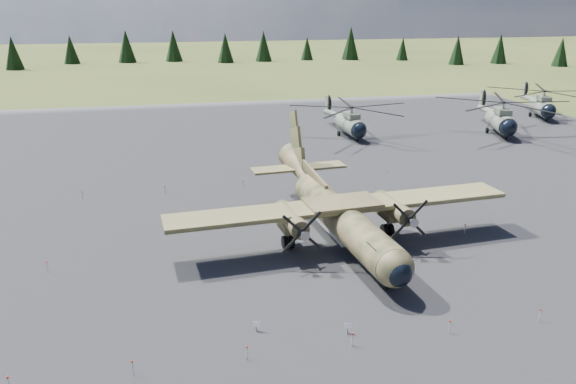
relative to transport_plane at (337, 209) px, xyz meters
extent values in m
plane|color=brown|center=(-5.60, -1.17, -2.64)|extent=(500.00, 500.00, 0.00)
cube|color=#56565A|center=(-5.60, 8.83, -2.64)|extent=(120.00, 120.00, 0.04)
cylinder|color=#333A1F|center=(0.11, -1.48, -0.44)|extent=(3.94, 17.39, 2.68)
sphere|color=#333A1F|center=(0.74, -10.08, -0.44)|extent=(2.81, 2.81, 2.63)
sphere|color=black|center=(0.78, -10.60, -0.49)|extent=(2.07, 2.07, 1.93)
cube|color=black|center=(0.63, -8.55, 0.28)|extent=(2.02, 1.67, 0.53)
cone|color=#333A1F|center=(-0.72, 9.79, 0.57)|extent=(3.10, 6.76, 4.03)
cube|color=#A2A5A7|center=(0.04, -0.52, -1.54)|extent=(2.24, 5.86, 0.48)
cube|color=#3A4122|center=(0.07, -1.00, 0.66)|extent=(27.94, 5.28, 0.34)
cube|color=#333A1F|center=(0.07, -1.00, 0.87)|extent=(5.98, 3.86, 0.34)
cylinder|color=#333A1F|center=(-4.20, -1.60, 0.13)|extent=(1.80, 5.07, 1.44)
cube|color=#333A1F|center=(-4.26, -0.84, -0.49)|extent=(1.67, 3.35, 0.77)
cone|color=gray|center=(-3.98, -4.71, 0.13)|extent=(0.79, 0.91, 0.73)
cylinder|color=black|center=(-4.26, -0.84, -2.12)|extent=(0.92, 1.11, 1.05)
cylinder|color=#333A1F|center=(4.39, -0.97, 0.13)|extent=(1.80, 5.07, 1.44)
cube|color=#333A1F|center=(4.34, -0.21, -0.49)|extent=(1.67, 3.35, 0.77)
cone|color=gray|center=(4.62, -4.08, 0.13)|extent=(0.79, 0.91, 0.73)
cylinder|color=black|center=(4.34, -0.21, -2.12)|extent=(0.92, 1.11, 1.05)
cube|color=#333A1F|center=(-0.45, 6.16, 1.14)|extent=(0.80, 7.24, 1.61)
cube|color=#3A4122|center=(-0.75, 10.27, 0.61)|extent=(9.33, 2.77, 0.21)
cylinder|color=gray|center=(0.66, -8.93, -1.42)|extent=(0.14, 0.14, 0.86)
cylinder|color=black|center=(0.66, -8.93, -2.12)|extent=(0.40, 0.92, 0.90)
cylinder|color=gray|center=(12.73, 34.82, -0.89)|extent=(2.64, 6.91, 2.37)
sphere|color=black|center=(12.87, 31.41, -0.94)|extent=(2.26, 2.26, 2.18)
sphere|color=gray|center=(12.59, 38.23, -0.89)|extent=(2.26, 2.26, 2.18)
cube|color=gray|center=(12.75, 34.44, 0.62)|extent=(1.73, 3.09, 0.71)
cylinder|color=gray|center=(12.75, 34.44, 1.34)|extent=(0.35, 0.35, 0.95)
cylinder|color=gray|center=(12.45, 41.78, -0.56)|extent=(1.12, 8.11, 1.36)
cube|color=gray|center=(12.31, 45.33, 0.62)|extent=(0.26, 1.33, 2.27)
cylinder|color=black|center=(12.64, 45.34, 0.62)|extent=(0.16, 2.46, 2.46)
cylinder|color=black|center=(12.84, 31.98, -2.26)|extent=(0.29, 0.65, 0.64)
cylinder|color=black|center=(11.41, 35.90, -2.26)|extent=(0.31, 0.77, 0.76)
cylinder|color=gray|center=(11.41, 35.90, -1.77)|extent=(0.14, 0.14, 1.37)
cylinder|color=black|center=(13.96, 36.01, -2.26)|extent=(0.31, 0.77, 0.76)
cylinder|color=gray|center=(13.96, 36.01, -1.77)|extent=(0.14, 0.14, 1.37)
cylinder|color=gray|center=(34.56, 31.42, -0.71)|extent=(4.67, 7.97, 2.62)
sphere|color=black|center=(33.48, 27.81, -0.76)|extent=(3.00, 3.00, 2.41)
sphere|color=gray|center=(35.64, 35.04, -0.71)|extent=(3.00, 3.00, 2.41)
cube|color=gray|center=(34.44, 31.02, 0.97)|extent=(2.66, 3.72, 0.79)
cylinder|color=gray|center=(34.44, 31.02, 1.75)|extent=(0.47, 0.47, 1.05)
cylinder|color=gray|center=(36.76, 38.80, -0.34)|extent=(3.40, 8.81, 1.50)
cube|color=gray|center=(37.89, 42.56, 0.97)|extent=(0.64, 1.47, 2.51)
cylinder|color=black|center=(38.24, 42.45, 0.97)|extent=(0.84, 2.63, 2.72)
cylinder|color=black|center=(33.66, 28.42, -2.22)|extent=(0.48, 0.77, 0.71)
cylinder|color=black|center=(33.56, 33.03, -2.22)|extent=(0.54, 0.89, 0.84)
cylinder|color=gray|center=(33.56, 33.03, -1.67)|extent=(0.18, 0.18, 1.52)
cylinder|color=black|center=(36.27, 32.22, -2.22)|extent=(0.54, 0.89, 0.84)
cylinder|color=gray|center=(36.27, 32.22, -1.67)|extent=(0.18, 0.18, 1.52)
cylinder|color=gray|center=(48.40, 41.25, -0.81)|extent=(4.64, 7.55, 2.48)
sphere|color=black|center=(47.25, 37.88, -0.86)|extent=(2.89, 2.89, 2.28)
sphere|color=gray|center=(49.55, 44.63, -0.81)|extent=(2.89, 2.89, 2.28)
cube|color=gray|center=(48.27, 40.88, 0.77)|extent=(2.62, 3.54, 0.74)
cylinder|color=gray|center=(48.27, 40.88, 1.52)|extent=(0.45, 0.45, 0.99)
cylinder|color=gray|center=(50.74, 48.14, -0.46)|extent=(3.51, 8.27, 1.42)
cube|color=gray|center=(51.94, 51.66, 0.77)|extent=(0.65, 1.38, 2.38)
cylinder|color=black|center=(52.27, 51.54, 0.77)|extent=(0.89, 2.46, 2.57)
cylinder|color=black|center=(47.44, 38.44, -2.25)|extent=(0.48, 0.73, 0.67)
cylinder|color=black|center=(47.51, 42.81, -2.25)|extent=(0.54, 0.85, 0.79)
cylinder|color=gray|center=(47.51, 42.81, -1.73)|extent=(0.18, 0.18, 1.44)
cylinder|color=black|center=(50.05, 41.94, -2.25)|extent=(0.54, 0.85, 0.79)
cylinder|color=gray|center=(50.05, 41.94, -1.73)|extent=(0.18, 0.18, 1.44)
cube|color=gray|center=(-8.63, -11.99, -2.39)|extent=(0.09, 0.09, 0.51)
cube|color=white|center=(-8.63, -12.04, -2.14)|extent=(0.44, 0.25, 0.29)
cube|color=gray|center=(-3.44, -13.41, -2.37)|extent=(0.09, 0.09, 0.54)
cube|color=white|center=(-3.44, -13.46, -2.11)|extent=(0.46, 0.25, 0.31)
cylinder|color=white|center=(-21.60, -14.67, -2.24)|extent=(0.07, 0.07, 0.80)
cylinder|color=#B52613|center=(-21.60, -14.67, -1.84)|extent=(0.12, 0.12, 0.10)
cylinder|color=white|center=(-15.60, -14.67, -2.24)|extent=(0.07, 0.07, 0.80)
cylinder|color=#B52613|center=(-15.60, -14.67, -1.84)|extent=(0.12, 0.12, 0.10)
cylinder|color=white|center=(-9.60, -14.67, -2.24)|extent=(0.07, 0.07, 0.80)
cylinder|color=#B52613|center=(-9.60, -14.67, -1.84)|extent=(0.12, 0.12, 0.10)
cylinder|color=white|center=(-3.60, -14.67, -2.24)|extent=(0.07, 0.07, 0.80)
cylinder|color=#B52613|center=(-3.60, -14.67, -1.84)|extent=(0.12, 0.12, 0.10)
cylinder|color=white|center=(2.40, -14.67, -2.24)|extent=(0.07, 0.07, 0.80)
cylinder|color=#B52613|center=(2.40, -14.67, -1.84)|extent=(0.12, 0.12, 0.10)
cylinder|color=white|center=(8.40, -14.67, -2.24)|extent=(0.07, 0.07, 0.80)
cylinder|color=#B52613|center=(8.40, -14.67, -1.84)|extent=(0.12, 0.12, 0.10)
cylinder|color=white|center=(-21.60, 14.83, -2.24)|extent=(0.07, 0.07, 0.80)
cylinder|color=#B52613|center=(-21.60, 14.83, -1.84)|extent=(0.12, 0.12, 0.10)
cylinder|color=white|center=(-13.60, 14.83, -2.24)|extent=(0.07, 0.07, 0.80)
cylinder|color=#B52613|center=(-13.60, 14.83, -1.84)|extent=(0.12, 0.12, 0.10)
cylinder|color=white|center=(-5.60, 14.83, -2.24)|extent=(0.07, 0.07, 0.80)
cylinder|color=#B52613|center=(-5.60, 14.83, -1.84)|extent=(0.12, 0.12, 0.10)
cylinder|color=white|center=(2.40, 14.83, -2.24)|extent=(0.07, 0.07, 0.80)
cylinder|color=#B52613|center=(2.40, 14.83, -1.84)|extent=(0.12, 0.12, 0.10)
cylinder|color=white|center=(10.40, 14.83, -2.24)|extent=(0.07, 0.07, 0.80)
cylinder|color=#B52613|center=(10.40, 14.83, -1.84)|extent=(0.12, 0.12, 0.10)
cylinder|color=white|center=(-22.10, -1.17, -2.24)|extent=(0.07, 0.07, 0.80)
cylinder|color=#B52613|center=(-22.10, -1.17, -1.84)|extent=(0.12, 0.12, 0.10)
cylinder|color=white|center=(10.90, -1.17, -2.24)|extent=(0.07, 0.07, 0.80)
cylinder|color=#B52613|center=(10.90, -1.17, -1.84)|extent=(0.12, 0.12, 0.10)
cone|color=black|center=(105.35, 111.88, 1.65)|extent=(4.81, 4.81, 8.59)
cone|color=black|center=(91.97, 123.53, 1.95)|extent=(5.14, 5.14, 9.18)
cone|color=black|center=(77.13, 123.28, 1.79)|extent=(4.97, 4.97, 8.87)
cone|color=black|center=(66.15, 139.98, 1.11)|extent=(4.21, 4.21, 7.51)
cone|color=black|center=(49.80, 145.93, 2.80)|extent=(6.09, 6.09, 10.88)
cone|color=black|center=(35.09, 147.71, 1.15)|extent=(4.25, 4.25, 7.58)
cone|color=black|center=(20.02, 146.64, 2.27)|extent=(5.50, 5.50, 9.82)
cone|color=black|center=(7.26, 144.94, 2.02)|extent=(5.23, 5.23, 9.33)
cone|color=black|center=(-8.92, 152.84, 2.35)|extent=(5.59, 5.59, 9.99)
cone|color=black|center=(-23.83, 152.10, 2.48)|extent=(5.74, 5.74, 10.24)
cone|color=black|center=(-40.82, 151.76, 1.79)|extent=(4.97, 4.97, 8.87)
cone|color=black|center=(-54.62, 137.81, 2.08)|extent=(5.29, 5.29, 9.45)
camera|label=1|loc=(-13.01, -40.55, 15.82)|focal=35.00mm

